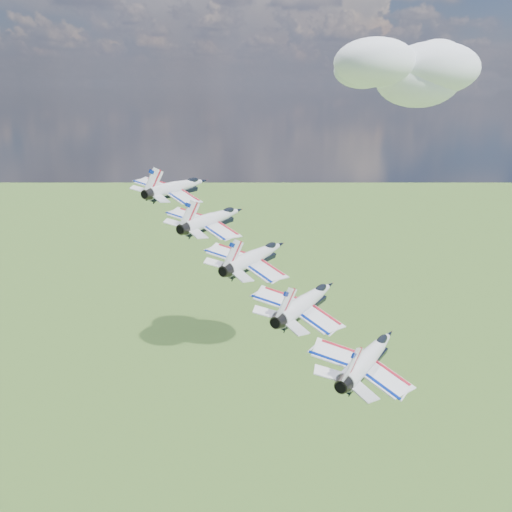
% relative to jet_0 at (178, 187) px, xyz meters
% --- Properties ---
extents(cloud_far, '(62.72, 49.28, 24.64)m').
position_rel_jet_0_xyz_m(cloud_far, '(44.82, 175.27, 23.69)').
color(cloud_far, white).
extents(jet_0, '(17.63, 20.30, 7.80)m').
position_rel_jet_0_xyz_m(jet_0, '(0.00, 0.00, 0.00)').
color(jet_0, silver).
extents(jet_1, '(17.63, 20.30, 7.80)m').
position_rel_jet_0_xyz_m(jet_1, '(8.01, -7.42, -3.40)').
color(jet_1, white).
extents(jet_2, '(17.63, 20.30, 7.80)m').
position_rel_jet_0_xyz_m(jet_2, '(16.03, -14.85, -6.80)').
color(jet_2, white).
extents(jet_3, '(17.63, 20.30, 7.80)m').
position_rel_jet_0_xyz_m(jet_3, '(24.04, -22.27, -10.19)').
color(jet_3, silver).
extents(jet_4, '(17.63, 20.30, 7.80)m').
position_rel_jet_0_xyz_m(jet_4, '(32.05, -29.69, -13.59)').
color(jet_4, silver).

